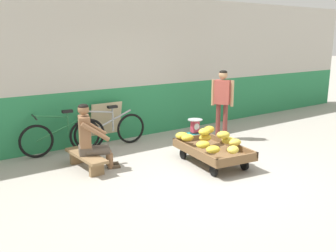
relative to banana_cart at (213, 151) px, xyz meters
name	(u,v)px	position (x,y,z in m)	size (l,w,h in m)	color
ground_plane	(211,177)	(-0.44, -0.45, -0.24)	(80.00, 80.00, 0.00)	#A39E93
back_wall	(119,69)	(-0.44, 2.58, 1.31)	(16.00, 0.30, 3.10)	#287F4C
banana_cart	(213,151)	(0.00, 0.00, 0.00)	(1.04, 1.54, 0.36)	brown
banana_pile	(211,139)	(-0.02, 0.03, 0.22)	(0.88, 1.46, 0.26)	yellow
low_bench	(86,158)	(-1.93, 1.07, -0.04)	(0.33, 1.11, 0.27)	olive
vendor_seated	(90,137)	(-1.85, 1.05, 0.33)	(0.73, 0.60, 1.14)	brown
plastic_crate	(195,140)	(0.41, 0.99, -0.09)	(0.36, 0.28, 0.30)	#19847F
weighing_scale	(195,126)	(0.41, 0.99, 0.21)	(0.30, 0.30, 0.29)	#28282D
bicycle_near_left	(63,136)	(-1.92, 2.14, 0.11)	(1.66, 0.48, 0.86)	black
bicycle_far_left	(109,130)	(-1.00, 2.07, 0.11)	(1.66, 0.48, 0.86)	black
sign_board	(106,123)	(-0.90, 2.38, 0.20)	(0.70, 0.23, 0.88)	#C6B289
customer_adult	(222,97)	(1.28, 1.12, 0.71)	(0.34, 0.43, 1.53)	brown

